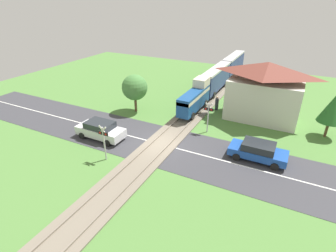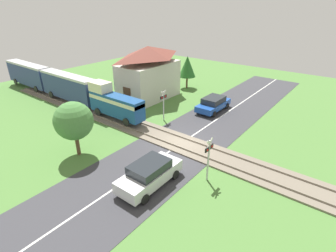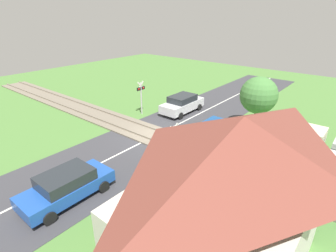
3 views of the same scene
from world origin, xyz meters
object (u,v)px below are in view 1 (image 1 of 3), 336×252
(crossing_signal_west_approach, at_px, (104,138))
(crossing_signal_east_approach, at_px, (208,114))
(train, at_px, (219,76))
(pedestrian_by_station, at_px, (217,104))
(station_building, at_px, (264,92))
(car_far_side, at_px, (258,151))
(car_near_crossing, at_px, (100,130))

(crossing_signal_west_approach, bearing_deg, crossing_signal_east_approach, 55.18)
(train, relative_size, pedestrian_by_station, 14.93)
(crossing_signal_east_approach, height_order, station_building, station_building)
(train, xyz_separation_m, station_building, (6.70, -7.02, 0.99))
(car_far_side, height_order, pedestrian_by_station, pedestrian_by_station)
(train, height_order, pedestrian_by_station, train)
(crossing_signal_east_approach, relative_size, station_building, 0.40)
(station_building, bearing_deg, crossing_signal_east_approach, -126.41)
(car_far_side, bearing_deg, pedestrian_by_station, 125.94)
(car_far_side, bearing_deg, station_building, 97.97)
(crossing_signal_east_approach, bearing_deg, car_near_crossing, -146.35)
(train, relative_size, station_building, 3.14)
(car_near_crossing, xyz_separation_m, crossing_signal_east_approach, (8.15, 5.43, 1.08))
(car_far_side, bearing_deg, train, 117.64)
(crossing_signal_west_approach, relative_size, station_building, 0.40)
(car_far_side, xyz_separation_m, station_building, (-1.10, 7.87, 2.12))
(train, xyz_separation_m, crossing_signal_west_approach, (-2.77, -20.32, 0.02))
(car_far_side, height_order, crossing_signal_west_approach, crossing_signal_west_approach)
(crossing_signal_east_approach, height_order, pedestrian_by_station, crossing_signal_east_approach)
(station_building, bearing_deg, car_near_crossing, -138.33)
(train, height_order, car_far_side, train)
(pedestrian_by_station, bearing_deg, car_far_side, -54.06)
(crossing_signal_east_approach, relative_size, pedestrian_by_station, 1.88)
(train, xyz_separation_m, crossing_signal_east_approach, (2.77, -12.35, 0.02))
(train, bearing_deg, car_near_crossing, -106.84)
(car_far_side, relative_size, crossing_signal_west_approach, 1.48)
(crossing_signal_west_approach, bearing_deg, car_far_side, 27.17)
(car_near_crossing, bearing_deg, station_building, 41.67)
(car_far_side, distance_m, station_building, 8.22)
(train, bearing_deg, station_building, -46.36)
(car_near_crossing, height_order, station_building, station_building)
(car_far_side, relative_size, crossing_signal_east_approach, 1.48)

